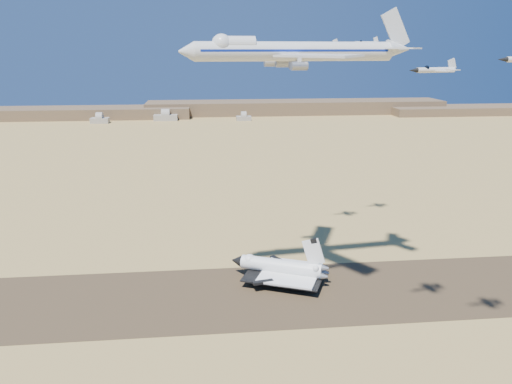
{
  "coord_description": "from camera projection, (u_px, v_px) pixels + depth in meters",
  "views": [
    {
      "loc": [
        -10.49,
        -167.28,
        88.29
      ],
      "look_at": [
        7.65,
        8.0,
        37.81
      ],
      "focal_mm": 35.0,
      "sensor_mm": 36.0,
      "label": 1
    }
  ],
  "objects": [
    {
      "name": "chase_jet_d",
      "position": [
        366.0,
        43.0,
        224.46
      ],
      "size": [
        13.76,
        7.66,
        3.44
      ],
      "rotation": [
        0.0,
        0.0,
        0.15
      ],
      "color": "silver"
    },
    {
      "name": "hangars",
      "position": [
        162.0,
        117.0,
        635.14
      ],
      "size": [
        200.5,
        29.5,
        30.0
      ],
      "color": "#9D998B",
      "rests_on": "ground"
    },
    {
      "name": "chase_jet_a",
      "position": [
        435.0,
        70.0,
        128.51
      ],
      "size": [
        14.42,
        8.34,
        3.67
      ],
      "rotation": [
        0.0,
        0.0,
        0.26
      ],
      "color": "silver"
    },
    {
      "name": "shuttle",
      "position": [
        280.0,
        268.0,
        196.81
      ],
      "size": [
        39.97,
        33.68,
        19.45
      ],
      "rotation": [
        0.0,
        0.0,
        -0.4
      ],
      "color": "white",
      "rests_on": "runway"
    },
    {
      "name": "crew_b",
      "position": [
        306.0,
        286.0,
        190.77
      ],
      "size": [
        0.91,
        1.06,
        1.88
      ],
      "primitive_type": "imported",
      "rotation": [
        0.0,
        0.0,
        2.08
      ],
      "color": "#DD4A0D",
      "rests_on": "runway"
    },
    {
      "name": "runway",
      "position": [
        238.0,
        296.0,
        185.31
      ],
      "size": [
        600.0,
        50.0,
        0.06
      ],
      "primitive_type": "cube",
      "color": "#4A3625",
      "rests_on": "ground"
    },
    {
      "name": "ridgeline",
      "position": [
        259.0,
        110.0,
        693.9
      ],
      "size": [
        960.0,
        90.0,
        18.0
      ],
      "color": "brown",
      "rests_on": "ground"
    },
    {
      "name": "ground",
      "position": [
        238.0,
        296.0,
        185.31
      ],
      "size": [
        1200.0,
        1200.0,
        0.0
      ],
      "primitive_type": "plane",
      "color": "tan",
      "rests_on": "ground"
    },
    {
      "name": "crew_a",
      "position": [
        306.0,
        287.0,
        190.76
      ],
      "size": [
        0.41,
        0.61,
        1.66
      ],
      "primitive_type": "imported",
      "rotation": [
        0.0,
        0.0,
        1.55
      ],
      "color": "#DD4A0D",
      "rests_on": "runway"
    },
    {
      "name": "chase_jet_c",
      "position": [
        324.0,
        46.0,
        210.86
      ],
      "size": [
        14.38,
        7.88,
        3.59
      ],
      "rotation": [
        0.0,
        0.0,
        0.11
      ],
      "color": "silver"
    },
    {
      "name": "carrier_747",
      "position": [
        288.0,
        51.0,
        163.31
      ],
      "size": [
        79.25,
        60.92,
        19.69
      ],
      "rotation": [
        0.0,
        0.0,
        0.11
      ],
      "color": "silver"
    },
    {
      "name": "crew_c",
      "position": [
        303.0,
        283.0,
        193.46
      ],
      "size": [
        0.96,
        1.1,
        1.68
      ],
      "primitive_type": "imported",
      "rotation": [
        0.0,
        0.0,
        2.15
      ],
      "color": "#DD4A0D",
      "rests_on": "runway"
    }
  ]
}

